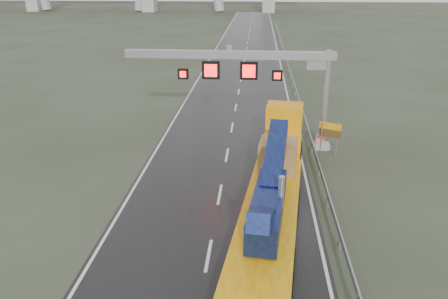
# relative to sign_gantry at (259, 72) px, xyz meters

# --- Properties ---
(road) EXTENTS (11.00, 200.00, 0.02)m
(road) POSITION_rel_sign_gantry_xyz_m (-2.10, 22.01, -5.60)
(road) COLOR black
(road) RESTS_ON ground
(guardrail) EXTENTS (0.20, 140.00, 1.40)m
(guardrail) POSITION_rel_sign_gantry_xyz_m (4.00, 12.01, -4.91)
(guardrail) COLOR gray
(guardrail) RESTS_ON ground
(sign_gantry) EXTENTS (14.90, 1.20, 7.42)m
(sign_gantry) POSITION_rel_sign_gantry_xyz_m (0.00, 0.00, 0.00)
(sign_gantry) COLOR #9B9C97
(sign_gantry) RESTS_ON ground
(heavy_haul_truck) EXTENTS (4.80, 18.94, 4.41)m
(heavy_haul_truck) POSITION_rel_sign_gantry_xyz_m (1.11, -7.96, -3.90)
(heavy_haul_truck) COLOR yellow
(heavy_haul_truck) RESTS_ON ground
(exit_sign_pair) EXTENTS (1.42, 0.70, 2.62)m
(exit_sign_pair) POSITION_rel_sign_gantry_xyz_m (5.00, -1.89, -3.78)
(exit_sign_pair) COLOR #979A9F
(exit_sign_pair) RESTS_ON ground
(striped_barrier) EXTENTS (0.68, 0.39, 1.12)m
(striped_barrier) POSITION_rel_sign_gantry_xyz_m (4.63, -0.24, -5.05)
(striped_barrier) COLOR red
(striped_barrier) RESTS_ON ground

